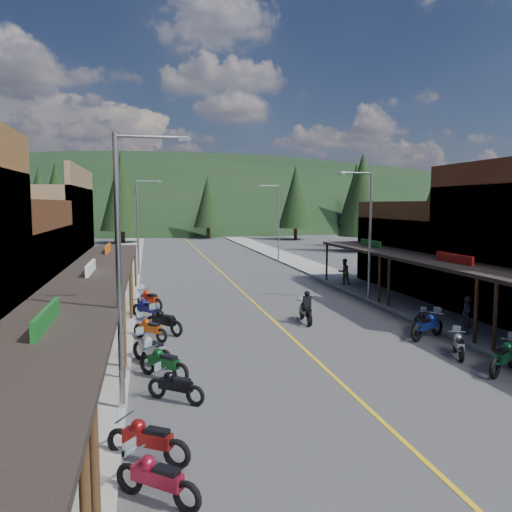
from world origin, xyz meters
TOP-DOWN VIEW (x-y plane):
  - ground at (0.00, 0.00)m, footprint 220.00×220.00m
  - centerline at (0.00, 20.00)m, footprint 0.15×90.00m
  - sidewalk_west at (-8.70, 20.00)m, footprint 3.40×94.00m
  - sidewalk_east at (8.70, 20.00)m, footprint 3.40×94.00m
  - shop_west_3 at (-13.78, 11.30)m, footprint 10.90×10.20m
  - shop_east_3 at (13.75, 11.30)m, footprint 10.90×10.20m
  - streetlight_0 at (-6.95, -6.00)m, footprint 2.16×0.18m
  - streetlight_1 at (-6.95, 22.00)m, footprint 2.16×0.18m
  - streetlight_2 at (6.95, 8.00)m, footprint 2.16×0.18m
  - streetlight_3 at (6.95, 30.00)m, footprint 2.16×0.18m
  - ridge_hill at (0.00, 135.00)m, footprint 310.00×140.00m
  - pine_1 at (-24.00, 70.00)m, footprint 5.88×5.88m
  - pine_2 at (-10.00, 58.00)m, footprint 6.72×6.72m
  - pine_3 at (4.00, 66.00)m, footprint 5.04×5.04m
  - pine_4 at (18.00, 60.00)m, footprint 5.88×5.88m
  - pine_5 at (34.00, 72.00)m, footprint 6.72×6.72m
  - pine_6 at (46.00, 64.00)m, footprint 5.04×5.04m
  - pine_8 at (-22.00, 40.00)m, footprint 4.48×4.48m
  - pine_9 at (24.00, 45.00)m, footprint 4.93×4.93m
  - pine_10 at (-18.00, 50.00)m, footprint 5.38×5.38m
  - pine_11 at (20.00, 38.00)m, footprint 5.82×5.82m
  - bike_west_3 at (-6.20, -10.72)m, footprint 2.01×1.82m
  - bike_west_4 at (-6.38, -9.05)m, footprint 2.21×1.78m
  - bike_west_5 at (-5.55, -5.57)m, footprint 1.95×1.70m
  - bike_west_6 at (-5.84, -3.41)m, footprint 2.05×2.08m
  - bike_west_7 at (-6.23, -1.70)m, footprint 1.92×2.23m
  - bike_west_8 at (-6.27, 1.67)m, footprint 1.85×1.95m
  - bike_west_9 at (-5.64, 2.67)m, footprint 2.09×2.24m
  - bike_west_10 at (-6.41, 5.71)m, footprint 2.01×2.23m
  - bike_west_11 at (-6.28, 8.29)m, footprint 1.95×2.39m
  - bike_east_5 at (6.06, -5.43)m, footprint 2.39×1.87m
  - bike_east_6 at (5.62, -3.40)m, footprint 1.39×2.00m
  - bike_east_7 at (5.90, -0.69)m, footprint 2.40×1.72m
  - bike_east_8 at (6.21, 0.52)m, footprint 1.79×1.73m
  - rider_on_bike at (1.49, 3.37)m, footprint 0.90×2.28m
  - pedestrian_east_a at (7.72, -0.85)m, footprint 0.52×0.70m
  - pedestrian_east_b at (7.66, 13.43)m, footprint 1.01×0.69m

SIDE VIEW (x-z plane):
  - ground at x=0.00m, z-range 0.00..0.00m
  - ridge_hill at x=0.00m, z-range -30.00..30.00m
  - centerline at x=0.00m, z-range 0.00..0.01m
  - sidewalk_west at x=-8.70m, z-range 0.00..0.15m
  - sidewalk_east at x=8.70m, z-range 0.00..0.15m
  - bike_east_8 at x=6.21m, z-range 0.00..1.07m
  - bike_east_6 at x=5.62m, z-range 0.00..1.09m
  - bike_west_5 at x=-5.55m, z-range 0.00..1.12m
  - bike_west_8 at x=-6.27m, z-range 0.00..1.15m
  - bike_west_3 at x=-6.20m, z-range 0.00..1.16m
  - bike_west_4 at x=-6.38m, z-range 0.00..1.24m
  - bike_west_6 at x=-5.84m, z-range 0.00..1.25m
  - bike_west_7 at x=-6.23m, z-range 0.00..1.27m
  - bike_west_10 at x=-6.41m, z-range 0.00..1.29m
  - bike_west_9 at x=-5.64m, z-range 0.00..1.31m
  - bike_east_7 at x=5.90m, z-range 0.00..1.32m
  - bike_east_5 at x=6.06m, z-range 0.00..1.33m
  - bike_west_11 at x=-6.28m, z-range 0.00..1.34m
  - rider_on_bike at x=1.49m, z-range -0.17..1.53m
  - pedestrian_east_a at x=7.72m, z-range 0.15..1.90m
  - pedestrian_east_b at x=7.66m, z-range 0.15..2.06m
  - shop_east_3 at x=13.75m, z-range -0.57..5.63m
  - shop_west_3 at x=-13.78m, z-range -0.58..7.62m
  - streetlight_0 at x=-6.95m, z-range 0.46..8.46m
  - streetlight_1 at x=-6.95m, z-range 0.46..8.46m
  - streetlight_2 at x=6.95m, z-range 0.46..8.46m
  - streetlight_3 at x=6.95m, z-range 0.46..8.46m
  - pine_8 at x=-22.00m, z-range 0.98..10.98m
  - pine_9 at x=24.00m, z-range 0.98..11.78m
  - pine_3 at x=4.00m, z-range 0.98..11.98m
  - pine_6 at x=46.00m, z-range 0.98..11.98m
  - pine_10 at x=-18.00m, z-range 0.98..12.58m
  - pine_11 at x=20.00m, z-range 0.99..13.39m
  - pine_1 at x=-24.00m, z-range 0.99..13.49m
  - pine_4 at x=18.00m, z-range 0.99..13.49m
  - pine_2 at x=-10.00m, z-range 0.99..14.99m
  - pine_5 at x=34.00m, z-range 0.99..14.99m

